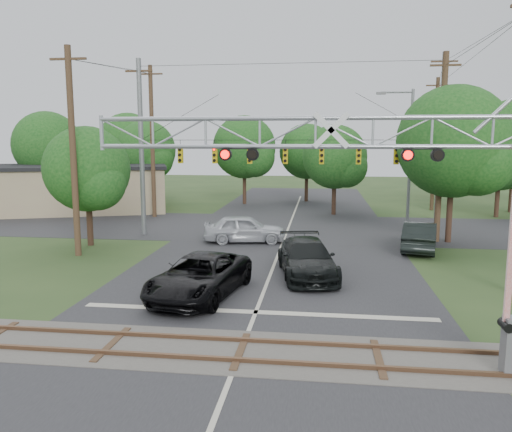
# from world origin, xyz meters

# --- Properties ---
(ground) EXTENTS (160.00, 160.00, 0.00)m
(ground) POSITION_xyz_m (0.00, 0.00, 0.00)
(ground) COLOR #2B431F
(ground) RESTS_ON ground
(road_main) EXTENTS (14.00, 90.00, 0.02)m
(road_main) POSITION_xyz_m (0.00, 10.00, 0.01)
(road_main) COLOR #2A2A2C
(road_main) RESTS_ON ground
(road_cross) EXTENTS (90.00, 12.00, 0.02)m
(road_cross) POSITION_xyz_m (0.00, 24.00, 0.01)
(road_cross) COLOR #2A2A2C
(road_cross) RESTS_ON ground
(railroad_track) EXTENTS (90.00, 3.20, 0.17)m
(railroad_track) POSITION_xyz_m (0.00, 2.00, 0.03)
(railroad_track) COLOR #46403C
(railroad_track) RESTS_ON ground
(crossing_gantry) EXTENTS (12.54, 0.99, 7.72)m
(crossing_gantry) POSITION_xyz_m (4.44, 1.64, 4.83)
(crossing_gantry) COLOR #979892
(crossing_gantry) RESTS_ON ground
(traffic_signal_span) EXTENTS (19.34, 0.36, 11.50)m
(traffic_signal_span) POSITION_xyz_m (0.88, 20.00, 5.67)
(traffic_signal_span) COLOR slate
(traffic_signal_span) RESTS_ON ground
(pickup_black) EXTENTS (3.76, 6.39, 1.67)m
(pickup_black) POSITION_xyz_m (-2.49, 7.15, 0.83)
(pickup_black) COLOR black
(pickup_black) RESTS_ON ground
(car_dark) EXTENTS (3.34, 6.13, 1.69)m
(car_dark) POSITION_xyz_m (1.69, 10.81, 0.84)
(car_dark) COLOR black
(car_dark) RESTS_ON ground
(sedan_silver) EXTENTS (5.29, 2.78, 1.72)m
(sedan_silver) POSITION_xyz_m (-2.36, 18.23, 0.86)
(sedan_silver) COLOR #B3B6BC
(sedan_silver) RESTS_ON ground
(suv_dark) EXTENTS (2.85, 5.33, 1.67)m
(suv_dark) POSITION_xyz_m (7.96, 17.21, 0.83)
(suv_dark) COLOR black
(suv_dark) RESTS_ON ground
(commercial_building) EXTENTS (19.66, 14.46, 4.12)m
(commercial_building) POSITION_xyz_m (-20.49, 30.26, 2.07)
(commercial_building) COLOR tan
(commercial_building) RESTS_ON ground
(streetlight) EXTENTS (2.63, 0.27, 9.86)m
(streetlight) POSITION_xyz_m (8.37, 25.14, 5.52)
(streetlight) COLOR slate
(streetlight) RESTS_ON ground
(utility_poles) EXTENTS (25.77, 26.38, 12.95)m
(utility_poles) POSITION_xyz_m (2.60, 23.09, 6.14)
(utility_poles) COLOR #493721
(utility_poles) RESTS_ON ground
(treeline) EXTENTS (56.01, 29.56, 9.94)m
(treeline) POSITION_xyz_m (0.52, 32.93, 5.66)
(treeline) COLOR #3C261B
(treeline) RESTS_ON ground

